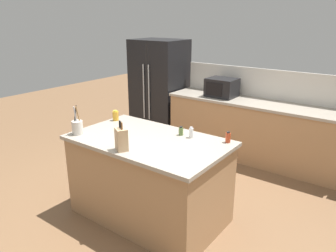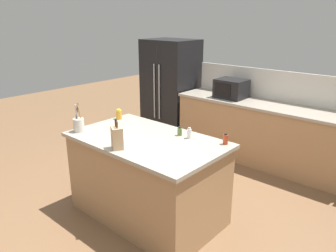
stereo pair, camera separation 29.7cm
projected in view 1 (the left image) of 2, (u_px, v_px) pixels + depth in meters
ground_plane at (150, 215)px, 3.77m from camera, size 14.00×14.00×0.00m
back_counter_run at (254, 131)px, 5.13m from camera, size 2.81×0.66×0.94m
wall_backsplash at (265, 84)px, 5.14m from camera, size 2.77×0.03×0.46m
kitchen_island at (149, 178)px, 3.62m from camera, size 1.68×1.01×0.94m
refrigerator at (159, 89)px, 6.11m from camera, size 0.92×0.75×1.79m
microwave at (222, 87)px, 5.26m from camera, size 0.46×0.39×0.30m
knife_block at (121, 139)px, 3.15m from camera, size 0.16×0.15×0.29m
utensil_crock at (77, 127)px, 3.59m from camera, size 0.12×0.12×0.32m
salt_shaker at (191, 133)px, 3.49m from camera, size 0.05×0.05×0.12m
spice_jar_oregano at (181, 131)px, 3.57m from camera, size 0.05×0.05×0.10m
spice_jar_paprika at (228, 137)px, 3.36m from camera, size 0.05×0.05×0.12m
honey_jar at (116, 116)px, 4.08m from camera, size 0.07×0.07×0.13m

